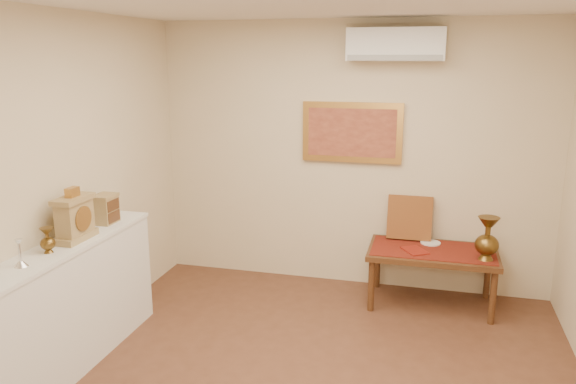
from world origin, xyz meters
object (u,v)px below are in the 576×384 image
(display_ledge, at_px, (65,309))
(low_table, at_px, (432,257))
(brass_urn_tall, at_px, (488,234))
(wooden_chest, at_px, (106,209))
(mantel_clock, at_px, (75,218))

(display_ledge, height_order, low_table, display_ledge)
(brass_urn_tall, bearing_deg, wooden_chest, -160.89)
(display_ledge, bearing_deg, mantel_clock, 81.42)
(wooden_chest, bearing_deg, brass_urn_tall, 19.11)
(low_table, bearing_deg, wooden_chest, -155.09)
(brass_urn_tall, xyz_separation_m, mantel_clock, (-3.11, -1.54, 0.36))
(brass_urn_tall, height_order, mantel_clock, mantel_clock)
(display_ledge, xyz_separation_m, low_table, (2.67, 1.88, -0.01))
(display_ledge, bearing_deg, wooden_chest, 90.06)
(display_ledge, relative_size, wooden_chest, 8.28)
(wooden_chest, xyz_separation_m, low_table, (2.68, 1.24, -0.62))
(low_table, bearing_deg, display_ledge, -144.90)
(brass_urn_tall, distance_m, wooden_chest, 3.34)
(brass_urn_tall, relative_size, mantel_clock, 1.17)
(low_table, bearing_deg, mantel_clock, -147.36)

